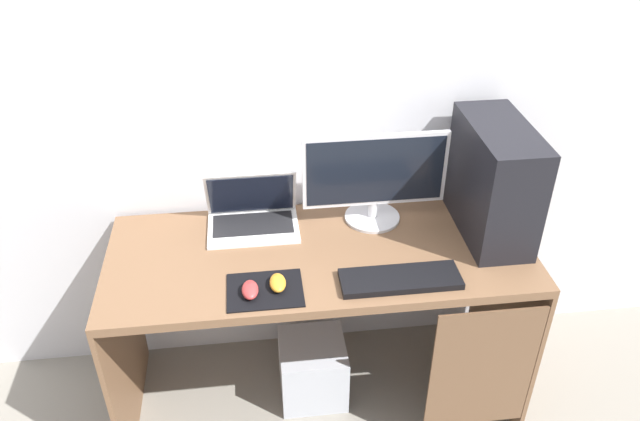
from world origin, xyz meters
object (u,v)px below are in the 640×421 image
(mouse_left, at_px, (278,283))
(mouse_right, at_px, (250,290))
(pc_tower, at_px, (494,180))
(keyboard, at_px, (400,279))
(subwoofer, at_px, (313,369))
(laptop, at_px, (253,215))
(monitor, at_px, (375,178))

(mouse_left, height_order, mouse_right, same)
(pc_tower, distance_m, keyboard, 0.53)
(subwoofer, bearing_deg, laptop, 138.40)
(monitor, bearing_deg, mouse_left, -137.36)
(pc_tower, distance_m, mouse_left, 0.89)
(mouse_right, xyz_separation_m, subwoofer, (0.23, 0.22, -0.66))
(pc_tower, relative_size, laptop, 1.34)
(mouse_left, bearing_deg, pc_tower, 17.14)
(monitor, height_order, mouse_right, monitor)
(monitor, distance_m, subwoofer, 0.89)
(mouse_left, distance_m, mouse_right, 0.10)
(monitor, distance_m, keyboard, 0.43)
(monitor, xyz_separation_m, mouse_right, (-0.50, -0.40, -0.17))
(laptop, bearing_deg, keyboard, -39.33)
(mouse_right, bearing_deg, keyboard, 0.55)
(laptop, distance_m, keyboard, 0.64)
(laptop, height_order, mouse_right, laptop)
(monitor, xyz_separation_m, mouse_left, (-0.40, -0.37, -0.17))
(pc_tower, bearing_deg, mouse_right, -163.11)
(monitor, bearing_deg, pc_tower, -15.12)
(monitor, height_order, laptop, monitor)
(mouse_left, bearing_deg, keyboard, -2.70)
(keyboard, relative_size, subwoofer, 1.52)
(keyboard, bearing_deg, monitor, 93.23)
(keyboard, bearing_deg, laptop, 140.67)
(pc_tower, bearing_deg, keyboard, -145.72)
(pc_tower, bearing_deg, mouse_left, -162.86)
(mouse_left, xyz_separation_m, subwoofer, (0.14, 0.20, -0.66))
(laptop, distance_m, mouse_right, 0.41)
(laptop, relative_size, mouse_right, 3.65)
(pc_tower, bearing_deg, monitor, 164.88)
(monitor, distance_m, mouse_left, 0.57)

